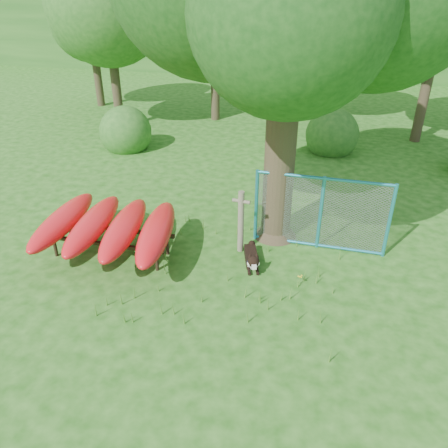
# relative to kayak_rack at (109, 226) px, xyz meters

# --- Properties ---
(ground) EXTENTS (80.00, 80.00, 0.00)m
(ground) POSITION_rel_kayak_rack_xyz_m (2.24, -1.02, -0.70)
(ground) COLOR #1A5110
(ground) RESTS_ON ground
(wooden_post) EXTENTS (0.39, 0.14, 1.41)m
(wooden_post) POSITION_rel_kayak_rack_xyz_m (2.63, 0.87, 0.04)
(wooden_post) COLOR #6B6250
(wooden_post) RESTS_ON ground
(kayak_rack) EXTENTS (3.11, 2.75, 0.92)m
(kayak_rack) POSITION_rel_kayak_rack_xyz_m (0.00, 0.00, 0.00)
(kayak_rack) COLOR black
(kayak_rack) RESTS_ON ground
(husky_dog) EXTENTS (0.48, 1.03, 0.46)m
(husky_dog) POSITION_rel_kayak_rack_xyz_m (2.99, 0.38, -0.54)
(husky_dog) COLOR black
(husky_dog) RESTS_ON ground
(fence_section) EXTENTS (2.87, 0.11, 2.80)m
(fence_section) POSITION_rel_kayak_rack_xyz_m (4.24, 1.45, 0.14)
(fence_section) COLOR teal
(fence_section) RESTS_ON ground
(wildflower_clump) EXTENTS (0.10, 0.09, 0.21)m
(wildflower_clump) POSITION_rel_kayak_rack_xyz_m (4.02, -0.04, -0.54)
(wildflower_clump) COLOR #4E832B
(wildflower_clump) RESTS_ON ground
(bg_tree_a) EXTENTS (4.40, 4.40, 6.70)m
(bg_tree_a) POSITION_rel_kayak_rack_xyz_m (-4.26, 8.98, 3.78)
(bg_tree_a) COLOR #342B1C
(bg_tree_a) RESTS_ON ground
(bg_tree_c) EXTENTS (4.00, 4.00, 6.12)m
(bg_tree_c) POSITION_rel_kayak_rack_xyz_m (3.74, 11.98, 3.40)
(bg_tree_c) COLOR #342B1C
(bg_tree_c) RESTS_ON ground
(bg_tree_f) EXTENTS (3.60, 3.60, 5.55)m
(bg_tree_f) POSITION_rel_kayak_rack_xyz_m (-6.76, 11.98, 3.03)
(bg_tree_f) COLOR #342B1C
(bg_tree_f) RESTS_ON ground
(shrub_left) EXTENTS (1.80, 1.80, 1.80)m
(shrub_left) POSITION_rel_kayak_rack_xyz_m (-2.76, 6.48, -0.70)
(shrub_left) COLOR #265E1E
(shrub_left) RESTS_ON ground
(shrub_mid) EXTENTS (1.80, 1.80, 1.80)m
(shrub_mid) POSITION_rel_kayak_rack_xyz_m (4.24, 7.98, -0.70)
(shrub_mid) COLOR #265E1E
(shrub_mid) RESTS_ON ground
(wooded_hillside) EXTENTS (80.00, 12.00, 6.00)m
(wooded_hillside) POSITION_rel_kayak_rack_xyz_m (2.24, 26.98, 2.30)
(wooded_hillside) COLOR #265E1E
(wooded_hillside) RESTS_ON ground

